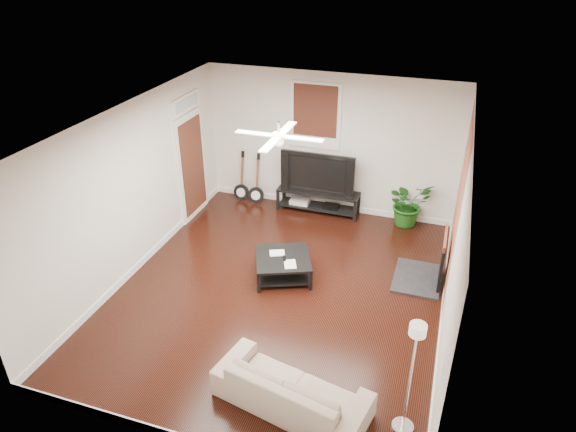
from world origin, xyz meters
name	(u,v)px	position (x,y,z in m)	size (l,w,h in m)	color
room	(279,214)	(0.00, 0.00, 1.40)	(5.01, 6.01, 2.81)	black
brick_accent	(458,208)	(2.49, 1.00, 1.40)	(0.02, 2.20, 2.80)	#AD5337
fireplace	(430,257)	(2.20, 1.00, 0.46)	(0.80, 1.10, 0.92)	black
window_back	(315,116)	(-0.30, 2.97, 1.95)	(1.00, 0.06, 1.30)	#39160F
door_left	(191,157)	(-2.46, 1.90, 1.25)	(0.08, 1.00, 2.50)	white
tv_stand	(318,201)	(-0.14, 2.78, 0.23)	(1.66, 0.44, 0.46)	black
tv	(319,171)	(-0.14, 2.80, 0.89)	(1.48, 0.19, 0.85)	black
coffee_table	(283,267)	(-0.09, 0.39, 0.18)	(0.88, 0.88, 0.37)	black
sofa	(292,389)	(0.88, -2.12, 0.27)	(1.88, 0.74, 0.55)	tan
floor_lamp	(410,379)	(2.20, -2.02, 0.77)	(0.25, 0.25, 1.54)	silver
potted_plant	(408,203)	(1.64, 2.82, 0.45)	(0.82, 0.71, 0.91)	#1A5418
guitar_left	(241,177)	(-1.82, 2.75, 0.54)	(0.33, 0.23, 1.08)	black
guitar_right	(256,180)	(-1.47, 2.72, 0.54)	(0.33, 0.23, 1.08)	black
ceiling_fan	(279,136)	(0.00, 0.00, 2.60)	(1.24, 1.24, 0.32)	white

